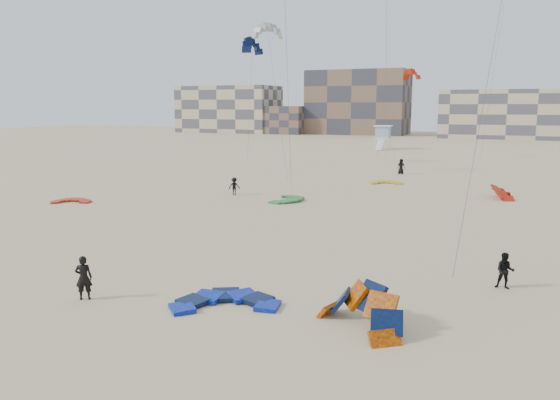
% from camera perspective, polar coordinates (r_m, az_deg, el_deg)
% --- Properties ---
extents(ground, '(320.00, 320.00, 0.00)m').
position_cam_1_polar(ground, '(25.67, -8.51, -8.59)').
color(ground, tan).
rests_on(ground, ground).
extents(kite_ground_blue, '(5.45, 5.53, 0.74)m').
position_cam_1_polar(kite_ground_blue, '(22.85, -5.73, -10.89)').
color(kite_ground_blue, '#0D34BA').
rests_on(kite_ground_blue, ground).
extents(kite_ground_orange, '(5.24, 5.22, 3.77)m').
position_cam_1_polar(kite_ground_orange, '(20.85, 8.33, -13.04)').
color(kite_ground_orange, '#F76600').
rests_on(kite_ground_orange, ground).
extents(kite_ground_red, '(4.02, 4.10, 0.60)m').
position_cam_1_polar(kite_ground_red, '(49.39, -20.94, -0.23)').
color(kite_ground_red, '#B20F00').
rests_on(kite_ground_red, ground).
extents(kite_ground_green, '(4.33, 4.11, 0.66)m').
position_cam_1_polar(kite_ground_green, '(47.07, 0.69, -0.05)').
color(kite_ground_green, '#238232').
rests_on(kite_ground_green, ground).
extents(kite_ground_red_far, '(4.00, 3.87, 3.41)m').
position_cam_1_polar(kite_ground_red_far, '(52.10, 22.25, 0.18)').
color(kite_ground_red_far, '#B20F00').
rests_on(kite_ground_red_far, ground).
extents(kite_ground_yellow, '(3.98, 4.09, 0.57)m').
position_cam_1_polar(kite_ground_yellow, '(58.33, 10.94, 1.69)').
color(kite_ground_yellow, '#B8C604').
rests_on(kite_ground_yellow, ground).
extents(kitesurfer_main, '(0.83, 0.75, 1.89)m').
position_cam_1_polar(kitesurfer_main, '(24.52, -19.83, -7.64)').
color(kitesurfer_main, black).
rests_on(kitesurfer_main, ground).
extents(kitesurfer_b, '(0.80, 0.63, 1.65)m').
position_cam_1_polar(kitesurfer_b, '(26.40, 22.46, -6.86)').
color(kitesurfer_b, black).
rests_on(kitesurfer_b, ground).
extents(kitesurfer_c, '(1.19, 1.10, 1.61)m').
position_cam_1_polar(kitesurfer_c, '(50.03, -4.80, 1.44)').
color(kitesurfer_c, black).
rests_on(kitesurfer_c, ground).
extents(kitesurfer_e, '(1.05, 0.88, 1.83)m').
position_cam_1_polar(kitesurfer_e, '(66.84, 12.54, 3.44)').
color(kitesurfer_e, black).
rests_on(kitesurfer_e, ground).
extents(kite_fly_grey, '(8.76, 11.68, 16.62)m').
position_cam_1_polar(kite_fly_grey, '(65.05, -1.30, 17.09)').
color(kite_fly_grey, silver).
rests_on(kite_fly_grey, ground).
extents(kite_fly_navy, '(4.11, 6.54, 16.24)m').
position_cam_1_polar(kite_fly_navy, '(76.17, -2.92, 15.64)').
color(kite_fly_navy, '#04183B').
rests_on(kite_fly_navy, ground).
extents(kite_fly_red, '(4.84, 12.41, 12.94)m').
position_cam_1_polar(kite_fly_red, '(88.00, 13.56, 12.54)').
color(kite_fly_red, '#B20F00').
rests_on(kite_fly_red, ground).
extents(lifeguard_tower_far, '(3.29, 6.13, 4.44)m').
position_cam_1_polar(lifeguard_tower_far, '(105.05, 10.69, 6.44)').
color(lifeguard_tower_far, white).
rests_on(lifeguard_tower_far, ground).
extents(condo_west_a, '(30.00, 15.00, 14.00)m').
position_cam_1_polar(condo_west_a, '(171.97, -5.36, 9.41)').
color(condo_west_a, '#BFB08C').
rests_on(condo_west_a, ground).
extents(condo_west_b, '(28.00, 14.00, 18.00)m').
position_cam_1_polar(condo_west_b, '(160.46, 8.15, 10.05)').
color(condo_west_b, brown).
rests_on(condo_west_b, ground).
extents(condo_mid, '(32.00, 16.00, 12.00)m').
position_cam_1_polar(condo_mid, '(150.61, 22.68, 8.28)').
color(condo_mid, '#BFB08C').
rests_on(condo_mid, ground).
extents(condo_fill_left, '(12.00, 10.00, 8.00)m').
position_cam_1_polar(condo_fill_left, '(161.45, 0.60, 8.37)').
color(condo_fill_left, brown).
rests_on(condo_fill_left, ground).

